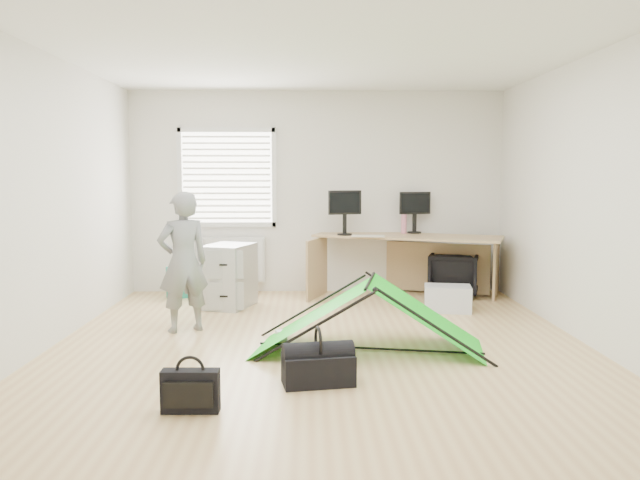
{
  "coord_description": "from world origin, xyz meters",
  "views": [
    {
      "loc": [
        -0.12,
        -5.68,
        1.59
      ],
      "look_at": [
        0.0,
        0.4,
        0.95
      ],
      "focal_mm": 35.0,
      "sensor_mm": 36.0,
      "label": 1
    }
  ],
  "objects_px": {
    "office_chair": "(454,274)",
    "kite": "(370,316)",
    "desk": "(407,266)",
    "monitor_left": "(345,219)",
    "monitor_right": "(415,218)",
    "storage_crate": "(448,298)",
    "filing_cabinet": "(229,276)",
    "thermos": "(404,224)",
    "laptop_bag": "(191,391)",
    "person": "(183,262)",
    "duffel_bag": "(318,369)"
  },
  "relations": [
    {
      "from": "office_chair",
      "to": "kite",
      "type": "relative_size",
      "value": 0.31
    },
    {
      "from": "desk",
      "to": "monitor_left",
      "type": "relative_size",
      "value": 5.35
    },
    {
      "from": "monitor_right",
      "to": "storage_crate",
      "type": "height_order",
      "value": "monitor_right"
    },
    {
      "from": "storage_crate",
      "to": "filing_cabinet",
      "type": "bearing_deg",
      "value": 173.66
    },
    {
      "from": "monitor_left",
      "to": "thermos",
      "type": "height_order",
      "value": "monitor_left"
    },
    {
      "from": "laptop_bag",
      "to": "person",
      "type": "bearing_deg",
      "value": 103.02
    },
    {
      "from": "monitor_right",
      "to": "person",
      "type": "distance_m",
      "value": 3.37
    },
    {
      "from": "office_chair",
      "to": "monitor_left",
      "type": "bearing_deg",
      "value": 19.74
    },
    {
      "from": "kite",
      "to": "filing_cabinet",
      "type": "bearing_deg",
      "value": 139.17
    },
    {
      "from": "filing_cabinet",
      "to": "monitor_left",
      "type": "xyz_separation_m",
      "value": [
        1.43,
        0.59,
        0.64
      ]
    },
    {
      "from": "filing_cabinet",
      "to": "monitor_left",
      "type": "distance_m",
      "value": 1.68
    },
    {
      "from": "desk",
      "to": "person",
      "type": "relative_size",
      "value": 1.67
    },
    {
      "from": "person",
      "to": "filing_cabinet",
      "type": "bearing_deg",
      "value": -132.75
    },
    {
      "from": "kite",
      "to": "laptop_bag",
      "type": "relative_size",
      "value": 5.31
    },
    {
      "from": "filing_cabinet",
      "to": "monitor_right",
      "type": "height_order",
      "value": "monitor_right"
    },
    {
      "from": "monitor_left",
      "to": "storage_crate",
      "type": "height_order",
      "value": "monitor_left"
    },
    {
      "from": "person",
      "to": "kite",
      "type": "bearing_deg",
      "value": 129.85
    },
    {
      "from": "filing_cabinet",
      "to": "monitor_right",
      "type": "bearing_deg",
      "value": 38.35
    },
    {
      "from": "desk",
      "to": "duffel_bag",
      "type": "xyz_separation_m",
      "value": [
        -1.21,
        -3.4,
        -0.29
      ]
    },
    {
      "from": "thermos",
      "to": "monitor_left",
      "type": "bearing_deg",
      "value": -164.85
    },
    {
      "from": "filing_cabinet",
      "to": "laptop_bag",
      "type": "xyz_separation_m",
      "value": [
        0.17,
        -3.37,
        -0.23
      ]
    },
    {
      "from": "thermos",
      "to": "laptop_bag",
      "type": "height_order",
      "value": "thermos"
    },
    {
      "from": "storage_crate",
      "to": "laptop_bag",
      "type": "relative_size",
      "value": 1.37
    },
    {
      "from": "desk",
      "to": "thermos",
      "type": "xyz_separation_m",
      "value": [
        -0.01,
        0.23,
        0.53
      ]
    },
    {
      "from": "office_chair",
      "to": "duffel_bag",
      "type": "bearing_deg",
      "value": 79.98
    },
    {
      "from": "laptop_bag",
      "to": "monitor_left",
      "type": "bearing_deg",
      "value": 73.15
    },
    {
      "from": "kite",
      "to": "storage_crate",
      "type": "xyz_separation_m",
      "value": [
        1.08,
        1.62,
        -0.17
      ]
    },
    {
      "from": "monitor_left",
      "to": "storage_crate",
      "type": "xyz_separation_m",
      "value": [
        1.16,
        -0.88,
        -0.87
      ]
    },
    {
      "from": "thermos",
      "to": "office_chair",
      "type": "bearing_deg",
      "value": -15.07
    },
    {
      "from": "thermos",
      "to": "kite",
      "type": "relative_size",
      "value": 0.12
    },
    {
      "from": "filing_cabinet",
      "to": "laptop_bag",
      "type": "height_order",
      "value": "filing_cabinet"
    },
    {
      "from": "laptop_bag",
      "to": "filing_cabinet",
      "type": "bearing_deg",
      "value": 93.73
    },
    {
      "from": "monitor_left",
      "to": "kite",
      "type": "xyz_separation_m",
      "value": [
        0.08,
        -2.49,
        -0.7
      ]
    },
    {
      "from": "filing_cabinet",
      "to": "person",
      "type": "xyz_separation_m",
      "value": [
        -0.3,
        -1.18,
        0.33
      ]
    },
    {
      "from": "thermos",
      "to": "storage_crate",
      "type": "xyz_separation_m",
      "value": [
        0.36,
        -1.09,
        -0.79
      ]
    },
    {
      "from": "storage_crate",
      "to": "duffel_bag",
      "type": "distance_m",
      "value": 2.98
    },
    {
      "from": "monitor_left",
      "to": "monitor_right",
      "type": "relative_size",
      "value": 1.05
    },
    {
      "from": "thermos",
      "to": "person",
      "type": "bearing_deg",
      "value": -141.93
    },
    {
      "from": "desk",
      "to": "filing_cabinet",
      "type": "distance_m",
      "value": 2.32
    },
    {
      "from": "monitor_right",
      "to": "thermos",
      "type": "relative_size",
      "value": 1.67
    },
    {
      "from": "kite",
      "to": "duffel_bag",
      "type": "height_order",
      "value": "kite"
    },
    {
      "from": "kite",
      "to": "laptop_bag",
      "type": "xyz_separation_m",
      "value": [
        -1.35,
        -1.46,
        -0.17
      ]
    },
    {
      "from": "office_chair",
      "to": "thermos",
      "type": "bearing_deg",
      "value": 2.95
    },
    {
      "from": "monitor_left",
      "to": "thermos",
      "type": "relative_size",
      "value": 1.75
    },
    {
      "from": "thermos",
      "to": "kite",
      "type": "xyz_separation_m",
      "value": [
        -0.72,
        -2.71,
        -0.62
      ]
    },
    {
      "from": "monitor_right",
      "to": "laptop_bag",
      "type": "height_order",
      "value": "monitor_right"
    },
    {
      "from": "office_chair",
      "to": "person",
      "type": "bearing_deg",
      "value": 47.71
    },
    {
      "from": "thermos",
      "to": "kite",
      "type": "bearing_deg",
      "value": -104.86
    },
    {
      "from": "monitor_left",
      "to": "office_chair",
      "type": "relative_size",
      "value": 0.7
    },
    {
      "from": "desk",
      "to": "filing_cabinet",
      "type": "relative_size",
      "value": 3.14
    }
  ]
}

